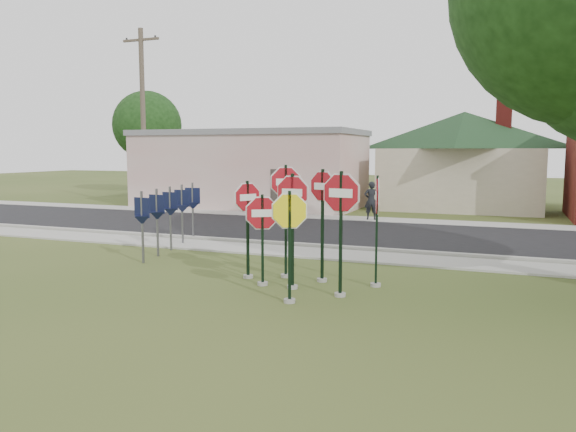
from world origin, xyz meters
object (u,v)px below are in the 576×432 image
at_px(stop_sign_left, 262,228).
at_px(stop_sign_center, 293,214).
at_px(pedestrian, 371,200).
at_px(utility_pole_near, 143,115).
at_px(stop_sign_yellow, 290,233).

bearing_deg(stop_sign_left, stop_sign_center, -2.91).
height_order(stop_sign_left, pedestrian, stop_sign_left).
height_order(utility_pole_near, pedestrian, utility_pole_near).
relative_size(utility_pole_near, pedestrian, 5.61).
bearing_deg(stop_sign_left, stop_sign_yellow, -46.04).
bearing_deg(stop_sign_yellow, pedestrian, 96.23).
bearing_deg(pedestrian, stop_sign_center, 77.02).
distance_m(utility_pole_near, pedestrian, 13.43).
distance_m(stop_sign_left, pedestrian, 12.71).
relative_size(stop_sign_center, stop_sign_left, 1.22).
relative_size(stop_sign_yellow, stop_sign_left, 1.08).
height_order(stop_sign_center, pedestrian, stop_sign_center).
height_order(stop_sign_center, utility_pole_near, utility_pole_near).
xyz_separation_m(stop_sign_yellow, stop_sign_left, (-1.12, 1.16, -0.11)).
relative_size(stop_sign_left, pedestrian, 1.31).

